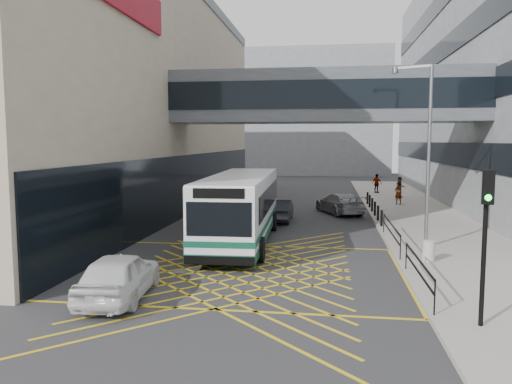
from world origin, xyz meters
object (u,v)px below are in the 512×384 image
at_px(car_white, 119,275).
at_px(pedestrian_a, 398,193).
at_px(car_dark, 279,210).
at_px(traffic_light, 486,226).
at_px(pedestrian_b, 400,187).
at_px(street_lamp, 425,145).
at_px(litter_bin, 429,251).
at_px(car_silver, 340,203).
at_px(pedestrian_c, 377,184).
at_px(bus, 241,206).

relative_size(car_white, pedestrian_a, 2.80).
distance_m(car_dark, traffic_light, 18.66).
bearing_deg(car_dark, pedestrian_b, -124.81).
xyz_separation_m(street_lamp, litter_bin, (-0.23, -2.79, -4.18)).
relative_size(car_silver, street_lamp, 0.60).
bearing_deg(car_dark, street_lamp, 134.50).
distance_m(litter_bin, pedestrian_c, 26.53).
distance_m(car_white, pedestrian_b, 31.33).
bearing_deg(pedestrian_a, car_dark, 19.57).
bearing_deg(pedestrian_c, pedestrian_a, 135.21).
bearing_deg(litter_bin, street_lamp, 85.26).
xyz_separation_m(bus, car_white, (-2.27, -9.14, -1.01)).
bearing_deg(car_silver, street_lamp, 85.60).
distance_m(litter_bin, pedestrian_b, 23.06).
distance_m(car_dark, pedestrian_c, 18.03).
relative_size(bus, car_silver, 2.43).
bearing_deg(pedestrian_c, bus, 109.23).
distance_m(car_silver, street_lamp, 12.16).
bearing_deg(pedestrian_b, pedestrian_a, -104.56).
distance_m(traffic_light, street_lamp, 10.12).
xyz_separation_m(bus, litter_bin, (8.13, -3.37, -1.19)).
bearing_deg(pedestrian_b, car_silver, -125.02).
height_order(street_lamp, pedestrian_c, street_lamp).
bearing_deg(car_silver, bus, 42.87).
height_order(car_white, car_dark, car_white).
relative_size(street_lamp, litter_bin, 9.80).
relative_size(car_dark, car_silver, 0.91).
xyz_separation_m(bus, pedestrian_b, (10.20, 19.59, -0.75)).
relative_size(litter_bin, pedestrian_b, 0.48).
xyz_separation_m(car_white, litter_bin, (10.40, 5.77, -0.18)).
height_order(car_white, pedestrian_a, pedestrian_a).
height_order(street_lamp, litter_bin, street_lamp).
relative_size(street_lamp, pedestrian_a, 4.76).
bearing_deg(pedestrian_b, pedestrian_c, 108.43).
xyz_separation_m(car_white, pedestrian_c, (10.91, 32.30, 0.27)).
height_order(car_white, litter_bin, car_white).
bearing_deg(car_white, bus, -109.20).
height_order(street_lamp, pedestrian_a, street_lamp).
distance_m(car_white, litter_bin, 11.90).
height_order(pedestrian_a, pedestrian_b, pedestrian_b).
relative_size(street_lamp, pedestrian_c, 4.67).
relative_size(traffic_light, pedestrian_b, 2.38).
xyz_separation_m(traffic_light, pedestrian_b, (2.15, 30.10, -1.78)).
relative_size(car_silver, litter_bin, 5.92).
xyz_separation_m(litter_bin, pedestrian_c, (0.50, 26.52, 0.45)).
bearing_deg(traffic_light, car_dark, 121.13).
relative_size(bus, pedestrian_b, 6.96).
relative_size(traffic_light, pedestrian_c, 2.34).
bearing_deg(litter_bin, pedestrian_b, 84.84).
bearing_deg(pedestrian_c, street_lamp, 129.01).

